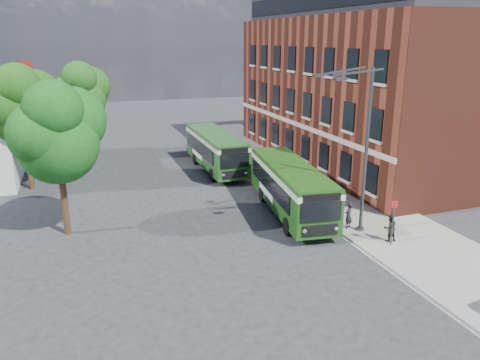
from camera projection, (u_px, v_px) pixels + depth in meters
name	position (u px, v px, depth m)	size (l,w,h in m)	color
ground	(260.00, 231.00, 26.21)	(120.00, 120.00, 0.00)	#28282A
pavement	(306.00, 179.00, 35.63)	(6.00, 48.00, 0.15)	gray
kerb_line	(270.00, 184.00, 34.68)	(0.12, 48.00, 0.01)	beige
brick_office	(362.00, 80.00, 39.45)	(12.10, 26.00, 14.20)	maroon
flagpole	(26.00, 120.00, 32.57)	(0.95, 0.10, 9.00)	#393C3E
street_lamp	(361.00, 149.00, 24.54)	(2.96, 2.38, 9.00)	#393C3E
bus_stop_sign	(393.00, 220.00, 23.75)	(0.35, 0.08, 2.52)	#393C3E
bus_front	(291.00, 184.00, 28.49)	(3.91, 10.55, 3.02)	#1D5014
bus_rear	(215.00, 148.00, 38.07)	(2.66, 10.17, 3.02)	#23561E
pedestrian_a	(348.00, 215.00, 26.09)	(0.55, 0.36, 1.50)	#242028
pedestrian_b	(390.00, 228.00, 24.39)	(0.71, 0.55, 1.46)	black
tree_left	(58.00, 131.00, 24.21)	(5.01, 4.76, 8.46)	#362313
tree_mid	(22.00, 105.00, 31.87)	(5.26, 5.00, 8.88)	#362313
tree_right	(81.00, 93.00, 40.85)	(5.07, 4.82, 8.56)	#362313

